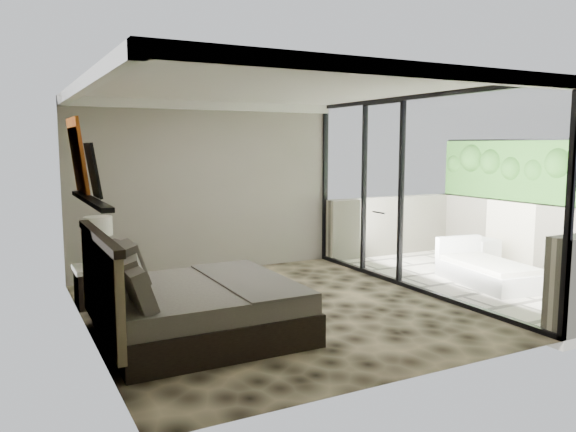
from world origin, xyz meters
name	(u,v)px	position (x,y,z in m)	size (l,w,h in m)	color
floor	(274,309)	(0.00, 0.00, 0.00)	(5.00, 5.00, 0.00)	black
ceiling	(274,88)	(0.00, 0.00, 2.79)	(4.50, 5.00, 0.02)	silver
back_wall	(208,188)	(0.00, 2.49, 1.40)	(4.50, 0.02, 2.80)	gray
left_wall	(86,211)	(-2.24, 0.00, 1.40)	(0.02, 5.00, 2.80)	gray
glass_wall	(414,194)	(2.25, 0.00, 1.40)	(0.08, 5.00, 2.80)	white
terrace_slab	(486,281)	(3.75, 0.00, -0.06)	(3.00, 5.00, 0.12)	beige
parapet_far	(545,237)	(5.10, 0.00, 0.55)	(0.30, 5.00, 1.10)	#BAB397
foliage_hedge	(549,172)	(5.10, 0.00, 1.65)	(0.36, 4.60, 1.10)	#346D22
picture_ledge	(90,200)	(-2.18, 0.10, 1.50)	(0.12, 2.20, 0.05)	black
bed	(191,306)	(-1.26, -0.50, 0.34)	(2.12, 2.05, 1.17)	black
nightstand	(97,284)	(-1.97, 1.28, 0.28)	(0.57, 0.57, 0.57)	black
table_lamp	(99,235)	(-1.94, 1.24, 0.94)	(0.36, 0.36, 0.66)	black
abstract_canvas	(78,155)	(-2.19, 0.87, 1.97)	(0.04, 0.90, 0.90)	#B2100F
framed_print	(93,170)	(-2.14, 0.09, 1.82)	(0.03, 0.50, 0.60)	black
ottoman	(482,252)	(4.44, 0.75, 0.23)	(0.46, 0.46, 0.46)	white
lounger	(485,271)	(3.45, -0.26, 0.19)	(1.02, 1.70, 0.63)	silver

